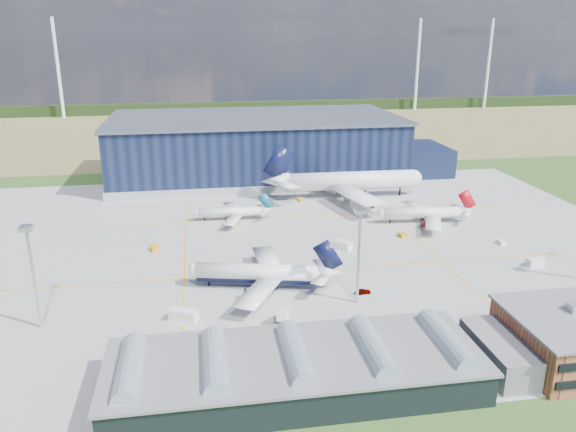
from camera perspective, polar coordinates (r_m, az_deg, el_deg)
The scene contains 23 objects.
ground at distance 158.14m, azimuth 0.49°, elevation -4.17°, with size 600.00×600.00×0.00m, color #32531F.
apron at distance 167.29m, azimuth -0.10°, elevation -2.87°, with size 220.00×160.00×0.08m.
farmland at distance 369.84m, azimuth -5.41°, elevation 8.78°, with size 600.00×220.00×0.01m, color olive.
treeline at distance 448.28m, azimuth -6.20°, elevation 10.93°, with size 600.00×8.00×8.00m, color black.
hangar at distance 245.33m, azimuth -2.66°, elevation 6.78°, with size 145.00×62.00×26.10m.
glass_concourse at distance 103.02m, azimuth 2.73°, elevation -15.11°, with size 78.00×23.00×8.60m.
light_mast_west at distance 127.40m, azimuth -24.64°, elevation -4.13°, with size 2.60×2.60×23.00m.
light_mast_center at distance 127.47m, azimuth 7.26°, elevation -2.52°, with size 2.60×2.60×23.00m.
airliner_navy at distance 137.46m, azimuth -3.12°, elevation -4.88°, with size 39.05×38.20×12.73m, color white, non-canonical shape.
airliner_red at distance 189.15m, azimuth 13.50°, elevation 0.87°, with size 33.50×32.77×10.92m, color white, non-canonical shape.
airliner_widebody at distance 212.96m, azimuth 6.41°, elevation 4.53°, with size 62.74×61.37×20.46m, color white, non-canonical shape.
airliner_regional at distance 188.01m, azimuth -5.92°, elevation 0.86°, with size 27.29×26.69×8.90m, color white, non-canonical shape.
gse_tug_a at distance 166.65m, azimuth -13.39°, elevation -3.22°, with size 2.13×3.48×1.45m, color gold.
gse_tug_b at distance 176.34m, azimuth 11.58°, elevation -1.91°, with size 2.05×3.07×1.33m, color gold.
gse_van_a at distance 126.42m, azimuth -10.55°, elevation -9.89°, with size 2.68×6.14×2.68m, color white.
gse_cart_a at distance 178.79m, azimuth 20.86°, elevation -2.51°, with size 1.91×2.86×1.24m, color white.
gse_van_b at distance 164.23m, azimuth 5.58°, elevation -2.94°, with size 2.39×5.22×2.39m, color white.
gse_tug_c at distance 209.38m, azimuth 1.27°, elevation 1.68°, with size 1.75×2.80×1.23m, color gold.
gse_cart_b at distance 220.47m, azimuth 4.39°, elevation 2.51°, with size 2.18×3.27×1.42m, color white.
gse_van_c at distance 165.70m, azimuth 23.83°, elevation -4.33°, with size 2.20×4.58×2.20m, color white.
airstair at distance 122.81m, azimuth -0.47°, elevation -10.37°, with size 1.86×4.64×2.97m, color white.
car_a at distance 137.66m, azimuth 7.60°, elevation -7.59°, with size 1.59×3.96×1.35m, color #99999E.
car_b at distance 129.60m, azimuth 21.48°, elevation -10.57°, with size 1.30×3.72×1.23m, color #99999E.
Camera 1 is at (-25.12, -144.02, 60.30)m, focal length 35.00 mm.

